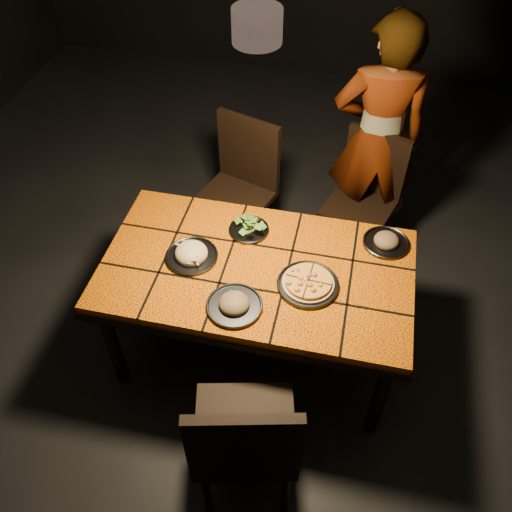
% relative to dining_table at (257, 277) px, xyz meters
% --- Properties ---
extents(room_shell, '(6.04, 7.04, 3.08)m').
position_rel_dining_table_xyz_m(room_shell, '(0.00, 0.00, 0.83)').
color(room_shell, black).
rests_on(room_shell, ground).
extents(dining_table, '(1.62, 0.92, 0.75)m').
position_rel_dining_table_xyz_m(dining_table, '(0.00, 0.00, 0.00)').
color(dining_table, orange).
rests_on(dining_table, ground).
extents(chair_near, '(0.55, 0.55, 1.01)m').
position_rel_dining_table_xyz_m(chair_near, '(0.14, -0.85, -0.09)').
color(chair_near, black).
rests_on(chair_near, ground).
extents(chair_far_left, '(0.56, 0.56, 0.98)m').
position_rel_dining_table_xyz_m(chair_far_left, '(-0.30, 0.88, -0.11)').
color(chair_far_left, black).
rests_on(chair_far_left, ground).
extents(chair_far_right, '(0.52, 0.52, 0.92)m').
position_rel_dining_table_xyz_m(chair_far_right, '(0.51, 1.01, -0.15)').
color(chair_far_right, black).
rests_on(chair_far_right, ground).
extents(diner, '(0.65, 0.47, 1.65)m').
position_rel_dining_table_xyz_m(diner, '(0.53, 1.16, 0.15)').
color(diner, brown).
rests_on(diner, ground).
extents(pendant_lamp, '(0.18, 0.18, 1.06)m').
position_rel_dining_table_xyz_m(pendant_lamp, '(0.00, 0.00, 1.35)').
color(pendant_lamp, black).
rests_on(pendant_lamp, room_shell).
extents(plate_pizza, '(0.31, 0.31, 0.04)m').
position_rel_dining_table_xyz_m(plate_pizza, '(0.28, -0.07, 0.10)').
color(plate_pizza, '#3A3A3F').
rests_on(plate_pizza, dining_table).
extents(plate_pasta, '(0.28, 0.28, 0.09)m').
position_rel_dining_table_xyz_m(plate_pasta, '(-0.35, -0.01, 0.10)').
color(plate_pasta, '#3A3A3F').
rests_on(plate_pasta, dining_table).
extents(plate_salad, '(0.22, 0.22, 0.07)m').
position_rel_dining_table_xyz_m(plate_salad, '(-0.10, 0.25, 0.10)').
color(plate_salad, '#3A3A3F').
rests_on(plate_salad, dining_table).
extents(plate_mushroom_a, '(0.28, 0.28, 0.09)m').
position_rel_dining_table_xyz_m(plate_mushroom_a, '(-0.05, -0.28, 0.10)').
color(plate_mushroom_a, '#3A3A3F').
rests_on(plate_mushroom_a, dining_table).
extents(plate_mushroom_b, '(0.25, 0.25, 0.08)m').
position_rel_dining_table_xyz_m(plate_mushroom_b, '(0.64, 0.31, 0.10)').
color(plate_mushroom_b, '#3A3A3F').
rests_on(plate_mushroom_b, dining_table).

